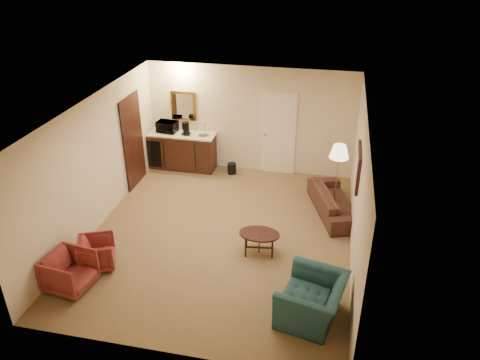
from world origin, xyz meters
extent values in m
plane|color=olive|center=(0.00, 0.00, 0.00)|extent=(6.00, 6.00, 0.00)
cube|color=beige|center=(0.00, 3.00, 1.30)|extent=(5.00, 0.02, 2.60)
cube|color=beige|center=(-2.50, 0.00, 1.30)|extent=(0.02, 6.00, 2.60)
cube|color=beige|center=(2.50, 0.00, 1.30)|extent=(0.02, 6.00, 2.60)
cube|color=white|center=(0.00, 0.00, 2.60)|extent=(5.00, 6.00, 0.02)
cube|color=#F3E3C7|center=(0.70, 2.97, 1.02)|extent=(0.82, 0.06, 2.05)
cube|color=black|center=(-2.47, 1.70, 1.05)|extent=(0.06, 0.98, 2.10)
cube|color=gold|center=(-1.65, 2.97, 1.55)|extent=(0.62, 0.04, 0.72)
cube|color=black|center=(2.46, 0.40, 1.55)|extent=(0.06, 0.90, 0.70)
cube|color=#381B12|center=(-1.65, 2.72, 0.46)|extent=(1.64, 0.58, 0.92)
imported|color=black|center=(2.15, 1.30, 0.36)|extent=(1.10, 1.90, 0.71)
imported|color=#1C3C47|center=(1.90, -1.87, 0.46)|extent=(0.89, 1.18, 0.92)
imported|color=maroon|center=(-1.90, -1.39, 0.31)|extent=(0.76, 0.78, 0.62)
imported|color=maroon|center=(-2.07, -2.01, 0.36)|extent=(0.73, 0.77, 0.72)
cube|color=black|center=(0.84, -0.41, 0.22)|extent=(0.81, 0.60, 0.43)
cube|color=#B38D3B|center=(2.14, 1.46, 0.75)|extent=(0.51, 0.51, 1.50)
cylinder|color=black|center=(-0.39, 2.65, 0.13)|extent=(0.26, 0.26, 0.26)
imported|color=black|center=(-2.04, 2.76, 1.08)|extent=(0.51, 0.33, 0.33)
cylinder|color=black|center=(-1.52, 2.67, 1.08)|extent=(0.17, 0.17, 0.32)
camera|label=1|loc=(1.96, -7.40, 5.27)|focal=35.00mm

